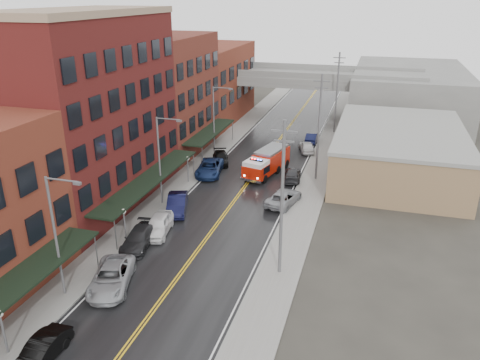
# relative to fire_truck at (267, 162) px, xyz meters

# --- Properties ---
(road) EXTENTS (11.00, 160.00, 0.02)m
(road) POSITION_rel_fire_truck_xyz_m (-1.37, -5.20, -1.52)
(road) COLOR black
(road) RESTS_ON ground
(sidewalk_left) EXTENTS (3.00, 160.00, 0.15)m
(sidewalk_left) POSITION_rel_fire_truck_xyz_m (-8.67, -5.20, -1.46)
(sidewalk_left) COLOR slate
(sidewalk_left) RESTS_ON ground
(sidewalk_right) EXTENTS (3.00, 160.00, 0.15)m
(sidewalk_right) POSITION_rel_fire_truck_xyz_m (5.93, -5.20, -1.46)
(sidewalk_right) COLOR slate
(sidewalk_right) RESTS_ON ground
(curb_left) EXTENTS (0.30, 160.00, 0.15)m
(curb_left) POSITION_rel_fire_truck_xyz_m (-7.02, -5.20, -1.46)
(curb_left) COLOR gray
(curb_left) RESTS_ON ground
(curb_right) EXTENTS (0.30, 160.00, 0.15)m
(curb_right) POSITION_rel_fire_truck_xyz_m (4.28, -5.20, -1.46)
(curb_right) COLOR gray
(curb_right) RESTS_ON ground
(brick_building_b) EXTENTS (9.00, 20.00, 18.00)m
(brick_building_b) POSITION_rel_fire_truck_xyz_m (-14.67, -12.20, 7.47)
(brick_building_b) COLOR #501615
(brick_building_b) RESTS_ON ground
(brick_building_c) EXTENTS (9.00, 15.00, 15.00)m
(brick_building_c) POSITION_rel_fire_truck_xyz_m (-14.67, 5.30, 5.97)
(brick_building_c) COLOR maroon
(brick_building_c) RESTS_ON ground
(brick_building_far) EXTENTS (9.00, 20.00, 12.00)m
(brick_building_far) POSITION_rel_fire_truck_xyz_m (-14.67, 22.80, 4.47)
(brick_building_far) COLOR brown
(brick_building_far) RESTS_ON ground
(tan_building) EXTENTS (14.00, 22.00, 5.00)m
(tan_building) POSITION_rel_fire_truck_xyz_m (14.63, 4.80, 0.97)
(tan_building) COLOR #90754D
(tan_building) RESTS_ON ground
(right_far_block) EXTENTS (18.00, 30.00, 8.00)m
(right_far_block) POSITION_rel_fire_truck_xyz_m (16.63, 34.80, 2.47)
(right_far_block) COLOR slate
(right_far_block) RESTS_ON ground
(awning_0) EXTENTS (2.60, 16.00, 3.09)m
(awning_0) POSITION_rel_fire_truck_xyz_m (-8.86, -31.20, 1.45)
(awning_0) COLOR black
(awning_0) RESTS_ON ground
(awning_1) EXTENTS (2.60, 18.00, 3.09)m
(awning_1) POSITION_rel_fire_truck_xyz_m (-8.86, -12.20, 1.46)
(awning_1) COLOR black
(awning_1) RESTS_ON ground
(awning_2) EXTENTS (2.60, 13.00, 3.09)m
(awning_2) POSITION_rel_fire_truck_xyz_m (-8.86, 5.30, 1.45)
(awning_2) COLOR black
(awning_2) RESTS_ON ground
(globe_lamp_0) EXTENTS (0.44, 0.44, 3.12)m
(globe_lamp_0) POSITION_rel_fire_truck_xyz_m (-7.77, -33.20, 0.78)
(globe_lamp_0) COLOR #59595B
(globe_lamp_0) RESTS_ON ground
(globe_lamp_1) EXTENTS (0.44, 0.44, 3.12)m
(globe_lamp_1) POSITION_rel_fire_truck_xyz_m (-7.77, -19.20, 0.78)
(globe_lamp_1) COLOR #59595B
(globe_lamp_1) RESTS_ON ground
(globe_lamp_2) EXTENTS (0.44, 0.44, 3.12)m
(globe_lamp_2) POSITION_rel_fire_truck_xyz_m (-7.77, -5.20, 0.78)
(globe_lamp_2) COLOR #59595B
(globe_lamp_2) RESTS_ON ground
(street_lamp_0) EXTENTS (2.64, 0.22, 9.00)m
(street_lamp_0) POSITION_rel_fire_truck_xyz_m (-7.92, -27.20, 3.65)
(street_lamp_0) COLOR #59595B
(street_lamp_0) RESTS_ON ground
(street_lamp_1) EXTENTS (2.64, 0.22, 9.00)m
(street_lamp_1) POSITION_rel_fire_truck_xyz_m (-7.92, -11.20, 3.65)
(street_lamp_1) COLOR #59595B
(street_lamp_1) RESTS_ON ground
(street_lamp_2) EXTENTS (2.64, 0.22, 9.00)m
(street_lamp_2) POSITION_rel_fire_truck_xyz_m (-7.92, 4.80, 3.65)
(street_lamp_2) COLOR #59595B
(street_lamp_2) RESTS_ON ground
(utility_pole_0) EXTENTS (1.80, 0.24, 12.00)m
(utility_pole_0) POSITION_rel_fire_truck_xyz_m (5.83, -20.20, 4.77)
(utility_pole_0) COLOR #59595B
(utility_pole_0) RESTS_ON ground
(utility_pole_1) EXTENTS (1.80, 0.24, 12.00)m
(utility_pole_1) POSITION_rel_fire_truck_xyz_m (5.83, -0.20, 4.77)
(utility_pole_1) COLOR #59595B
(utility_pole_1) RESTS_ON ground
(utility_pole_2) EXTENTS (1.80, 0.24, 12.00)m
(utility_pole_2) POSITION_rel_fire_truck_xyz_m (5.83, 19.80, 4.77)
(utility_pole_2) COLOR #59595B
(utility_pole_2) RESTS_ON ground
(overpass) EXTENTS (40.00, 10.00, 7.50)m
(overpass) POSITION_rel_fire_truck_xyz_m (-1.37, 26.80, 4.45)
(overpass) COLOR slate
(overpass) RESTS_ON ground
(fire_truck) EXTENTS (4.48, 8.12, 2.83)m
(fire_truck) POSITION_rel_fire_truck_xyz_m (0.00, 0.00, 0.00)
(fire_truck) COLOR #B21908
(fire_truck) RESTS_ON ground
(parked_car_left_1) EXTENTS (1.59, 4.32, 1.41)m
(parked_car_left_1) POSITION_rel_fire_truck_xyz_m (-5.43, -33.09, -0.83)
(parked_car_left_1) COLOR black
(parked_car_left_1) RESTS_ON ground
(parked_car_left_2) EXTENTS (4.21, 6.23, 1.59)m
(parked_car_left_2) POSITION_rel_fire_truck_xyz_m (-5.47, -25.37, -0.74)
(parked_car_left_2) COLOR #95989C
(parked_car_left_2) RESTS_ON ground
(parked_car_left_3) EXTENTS (2.79, 5.35, 1.48)m
(parked_car_left_3) POSITION_rel_fire_truck_xyz_m (-6.37, -19.50, -0.79)
(parked_car_left_3) COLOR black
(parked_car_left_3) RESTS_ON ground
(parked_car_left_4) EXTENTS (2.76, 5.11, 1.65)m
(parked_car_left_4) POSITION_rel_fire_truck_xyz_m (-5.78, -16.97, -0.71)
(parked_car_left_4) COLOR white
(parked_car_left_4) RESTS_ON ground
(parked_car_left_5) EXTENTS (3.23, 5.31, 1.65)m
(parked_car_left_5) POSITION_rel_fire_truck_xyz_m (-5.98, -12.40, -0.71)
(parked_car_left_5) COLOR black
(parked_car_left_5) RESTS_ON ground
(parked_car_left_6) EXTENTS (3.62, 6.25, 1.64)m
(parked_car_left_6) POSITION_rel_fire_truck_xyz_m (-6.37, -2.00, -0.72)
(parked_car_left_6) COLOR navy
(parked_car_left_6) RESTS_ON ground
(parked_car_left_7) EXTENTS (3.39, 5.08, 1.37)m
(parked_car_left_7) POSITION_rel_fire_truck_xyz_m (-6.37, 1.92, -0.85)
(parked_car_left_7) COLOR black
(parked_car_left_7) RESTS_ON ground
(parked_car_right_0) EXTENTS (3.44, 5.59, 1.44)m
(parked_car_right_0) POSITION_rel_fire_truck_xyz_m (3.63, -7.81, -0.81)
(parked_car_right_0) COLOR gray
(parked_car_right_0) RESTS_ON ground
(parked_car_right_1) EXTENTS (2.43, 4.78, 1.33)m
(parked_car_right_1) POSITION_rel_fire_truck_xyz_m (3.28, -1.00, -0.87)
(parked_car_right_1) COLOR #2A2A2D
(parked_car_right_1) RESTS_ON ground
(parked_car_right_2) EXTENTS (2.96, 4.69, 1.49)m
(parked_car_right_2) POSITION_rel_fire_truck_xyz_m (3.26, 9.48, -0.79)
(parked_car_right_2) COLOR #BBBBBB
(parked_car_right_2) RESTS_ON ground
(parked_car_right_3) EXTENTS (1.52, 4.26, 1.40)m
(parked_car_right_3) POSITION_rel_fire_truck_xyz_m (3.32, 14.01, -0.83)
(parked_car_right_3) COLOR black
(parked_car_right_3) RESTS_ON ground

